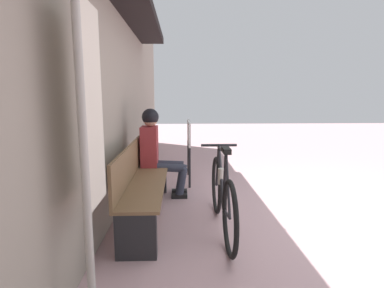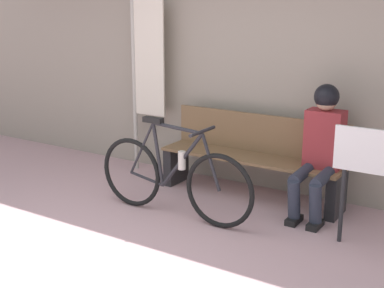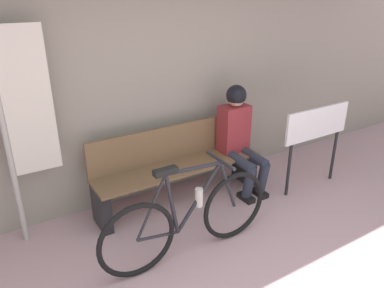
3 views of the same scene
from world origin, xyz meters
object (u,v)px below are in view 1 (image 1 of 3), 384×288
object	(u,v)px
bicycle	(222,196)
person_seated	(157,147)
signboard	(189,136)
banner_pole	(90,126)
park_bench_near	(142,183)

from	to	relation	value
bicycle	person_seated	world-z (taller)	person_seated
bicycle	signboard	distance (m)	1.93
banner_pole	person_seated	bearing A→B (deg)	-6.05
person_seated	park_bench_near	bearing A→B (deg)	171.23
park_bench_near	bicycle	world-z (taller)	bicycle
park_bench_near	signboard	world-z (taller)	signboard
bicycle	person_seated	distance (m)	1.40
banner_pole	signboard	bearing A→B (deg)	-13.43
person_seated	banner_pole	world-z (taller)	banner_pole
bicycle	park_bench_near	bearing A→B (deg)	66.57
person_seated	bicycle	bearing A→B (deg)	-145.87
bicycle	banner_pole	distance (m)	1.69
park_bench_near	banner_pole	distance (m)	1.67
park_bench_near	bicycle	bearing A→B (deg)	-113.43
person_seated	signboard	distance (m)	0.88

